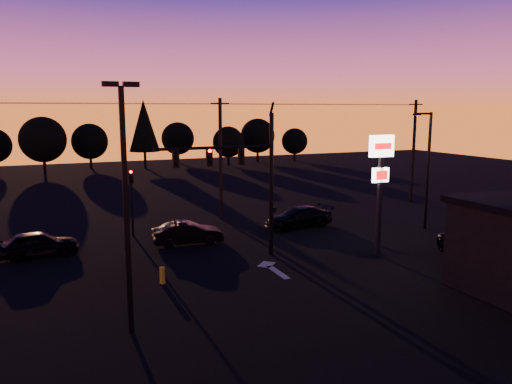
# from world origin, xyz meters

# --- Properties ---
(ground) EXTENTS (120.00, 120.00, 0.00)m
(ground) POSITION_xyz_m (0.00, 0.00, 0.00)
(ground) COLOR black
(ground) RESTS_ON ground
(lane_arrow) EXTENTS (1.20, 3.10, 0.01)m
(lane_arrow) POSITION_xyz_m (0.50, 1.67, 0.01)
(lane_arrow) COLOR beige
(lane_arrow) RESTS_ON ground
(traffic_signal_mast) EXTENTS (6.79, 0.52, 8.58)m
(traffic_signal_mast) POSITION_xyz_m (-0.10, 3.99, 4.94)
(traffic_signal_mast) COLOR black
(traffic_signal_mast) RESTS_ON ground
(secondary_signal) EXTENTS (0.30, 0.31, 4.35)m
(secondary_signal) POSITION_xyz_m (-5.00, 11.49, 2.86)
(secondary_signal) COLOR black
(secondary_signal) RESTS_ON ground
(parking_lot_light) EXTENTS (1.25, 0.30, 9.14)m
(parking_lot_light) POSITION_xyz_m (-7.50, -3.00, 5.27)
(parking_lot_light) COLOR black
(parking_lot_light) RESTS_ON ground
(pylon_sign) EXTENTS (1.50, 0.28, 6.80)m
(pylon_sign) POSITION_xyz_m (7.00, 1.50, 4.91)
(pylon_sign) COLOR black
(pylon_sign) RESTS_ON ground
(streetlight) EXTENTS (1.55, 0.35, 8.00)m
(streetlight) POSITION_xyz_m (13.91, 5.50, 4.42)
(streetlight) COLOR black
(streetlight) RESTS_ON ground
(utility_pole_1) EXTENTS (1.40, 0.26, 9.00)m
(utility_pole_1) POSITION_xyz_m (2.00, 14.00, 4.59)
(utility_pole_1) COLOR black
(utility_pole_1) RESTS_ON ground
(utility_pole_2) EXTENTS (1.40, 0.26, 9.00)m
(utility_pole_2) POSITION_xyz_m (20.00, 14.00, 4.59)
(utility_pole_2) COLOR black
(utility_pole_2) RESTS_ON ground
(power_wires) EXTENTS (36.00, 1.22, 0.07)m
(power_wires) POSITION_xyz_m (2.00, 14.00, 8.57)
(power_wires) COLOR black
(power_wires) RESTS_ON ground
(bollard) EXTENTS (0.27, 0.27, 0.80)m
(bollard) POSITION_xyz_m (-5.27, 1.69, 0.40)
(bollard) COLOR yellow
(bollard) RESTS_ON ground
(tree_2) EXTENTS (5.77, 5.78, 7.26)m
(tree_2) POSITION_xyz_m (-10.00, 48.00, 4.37)
(tree_2) COLOR black
(tree_2) RESTS_ON ground
(tree_3) EXTENTS (4.95, 4.95, 6.22)m
(tree_3) POSITION_xyz_m (-4.00, 52.00, 3.75)
(tree_3) COLOR black
(tree_3) RESTS_ON ground
(tree_4) EXTENTS (4.18, 4.18, 9.50)m
(tree_4) POSITION_xyz_m (3.00, 49.00, 5.93)
(tree_4) COLOR black
(tree_4) RESTS_ON ground
(tree_5) EXTENTS (4.95, 4.95, 6.22)m
(tree_5) POSITION_xyz_m (9.00, 54.00, 3.75)
(tree_5) COLOR black
(tree_5) RESTS_ON ground
(tree_6) EXTENTS (4.54, 4.54, 5.71)m
(tree_6) POSITION_xyz_m (15.00, 48.00, 3.43)
(tree_6) COLOR black
(tree_6) RESTS_ON ground
(tree_7) EXTENTS (5.36, 5.36, 6.74)m
(tree_7) POSITION_xyz_m (21.00, 51.00, 4.06)
(tree_7) COLOR black
(tree_7) RESTS_ON ground
(tree_8) EXTENTS (4.12, 4.12, 5.19)m
(tree_8) POSITION_xyz_m (27.00, 50.00, 3.12)
(tree_8) COLOR black
(tree_8) RESTS_ON ground
(car_left) EXTENTS (4.41, 2.04, 1.46)m
(car_left) POSITION_xyz_m (-10.67, 8.82, 0.73)
(car_left) COLOR black
(car_left) RESTS_ON ground
(car_mid) EXTENTS (4.38, 1.90, 1.40)m
(car_mid) POSITION_xyz_m (-2.26, 8.02, 0.70)
(car_mid) COLOR black
(car_mid) RESTS_ON ground
(car_right) EXTENTS (4.99, 2.25, 1.42)m
(car_right) POSITION_xyz_m (6.12, 9.32, 0.71)
(car_right) COLOR black
(car_right) RESTS_ON ground
(suv_parked) EXTENTS (3.26, 5.25, 1.35)m
(suv_parked) POSITION_xyz_m (11.58, -1.21, 0.68)
(suv_parked) COLOR black
(suv_parked) RESTS_ON ground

